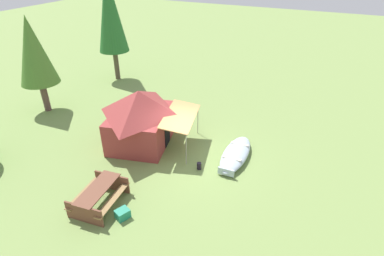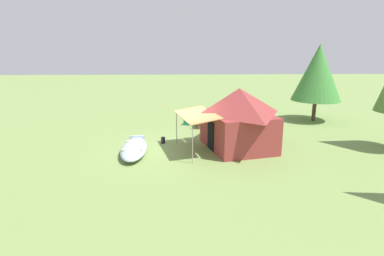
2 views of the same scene
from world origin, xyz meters
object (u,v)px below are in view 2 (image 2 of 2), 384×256
(beached_rowboat, at_px, (134,148))
(cooler_box, at_px, (188,122))
(pine_tree_far_center, at_px, (318,73))
(canvas_cabin_tent, at_px, (238,117))
(fuel_can, at_px, (163,140))
(picnic_table, at_px, (208,117))

(beached_rowboat, relative_size, cooler_box, 6.81)
(beached_rowboat, relative_size, pine_tree_far_center, 0.67)
(canvas_cabin_tent, relative_size, fuel_can, 15.23)
(canvas_cabin_tent, height_order, pine_tree_far_center, pine_tree_far_center)
(cooler_box, xyz_separation_m, fuel_can, (3.56, -1.23, -0.02))
(beached_rowboat, xyz_separation_m, canvas_cabin_tent, (-0.60, 4.37, 1.13))
(canvas_cabin_tent, distance_m, cooler_box, 4.92)
(cooler_box, height_order, pine_tree_far_center, pine_tree_far_center)
(pine_tree_far_center, bearing_deg, picnic_table, -82.06)
(beached_rowboat, height_order, cooler_box, beached_rowboat)
(picnic_table, relative_size, fuel_can, 7.09)
(beached_rowboat, distance_m, cooler_box, 5.45)
(canvas_cabin_tent, distance_m, pine_tree_far_center, 7.63)
(beached_rowboat, relative_size, fuel_can, 10.39)
(cooler_box, bearing_deg, pine_tree_far_center, 95.54)
(canvas_cabin_tent, relative_size, pine_tree_far_center, 0.99)
(fuel_can, bearing_deg, picnic_table, 145.56)
(fuel_can, xyz_separation_m, pine_tree_far_center, (-4.29, 8.77, 2.70))
(canvas_cabin_tent, xyz_separation_m, pine_tree_far_center, (-5.06, 5.52, 1.50))
(pine_tree_far_center, bearing_deg, fuel_can, -63.91)
(beached_rowboat, height_order, picnic_table, picnic_table)
(cooler_box, bearing_deg, fuel_can, -19.00)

